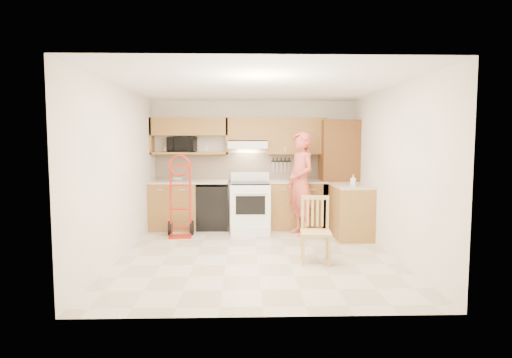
{
  "coord_description": "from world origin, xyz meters",
  "views": [
    {
      "loc": [
        -0.19,
        -6.22,
        1.7
      ],
      "look_at": [
        0.0,
        0.5,
        1.1
      ],
      "focal_mm": 29.7,
      "sensor_mm": 36.0,
      "label": 1
    }
  ],
  "objects_px": {
    "range": "(250,203)",
    "person": "(301,183)",
    "microwave": "(182,145)",
    "hand_truck": "(180,200)",
    "dining_chair": "(316,230)"
  },
  "relations": [
    {
      "from": "person",
      "to": "dining_chair",
      "type": "xyz_separation_m",
      "value": [
        -0.02,
        -1.77,
        -0.48
      ]
    },
    {
      "from": "microwave",
      "to": "hand_truck",
      "type": "bearing_deg",
      "value": -78.88
    },
    {
      "from": "microwave",
      "to": "person",
      "type": "height_order",
      "value": "person"
    },
    {
      "from": "microwave",
      "to": "hand_truck",
      "type": "relative_size",
      "value": 0.4
    },
    {
      "from": "microwave",
      "to": "dining_chair",
      "type": "relative_size",
      "value": 0.57
    },
    {
      "from": "range",
      "to": "microwave",
      "type": "bearing_deg",
      "value": 162.29
    },
    {
      "from": "microwave",
      "to": "range",
      "type": "xyz_separation_m",
      "value": [
        1.32,
        -0.42,
        -1.09
      ]
    },
    {
      "from": "dining_chair",
      "to": "microwave",
      "type": "bearing_deg",
      "value": 136.61
    },
    {
      "from": "hand_truck",
      "to": "person",
      "type": "bearing_deg",
      "value": -2.19
    },
    {
      "from": "range",
      "to": "person",
      "type": "bearing_deg",
      "value": -18.98
    },
    {
      "from": "range",
      "to": "dining_chair",
      "type": "xyz_separation_m",
      "value": [
        0.89,
        -2.08,
        -0.09
      ]
    },
    {
      "from": "hand_truck",
      "to": "dining_chair",
      "type": "distance_m",
      "value": 2.75
    },
    {
      "from": "range",
      "to": "dining_chair",
      "type": "relative_size",
      "value": 1.19
    },
    {
      "from": "person",
      "to": "hand_truck",
      "type": "height_order",
      "value": "person"
    },
    {
      "from": "person",
      "to": "dining_chair",
      "type": "height_order",
      "value": "person"
    }
  ]
}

